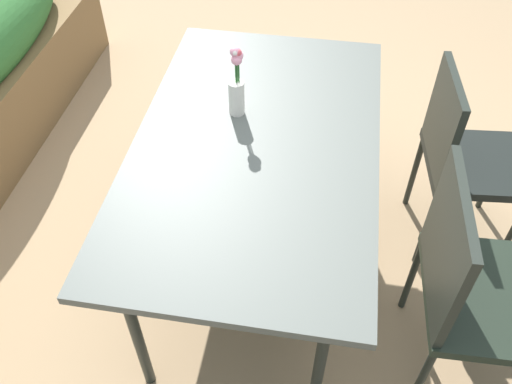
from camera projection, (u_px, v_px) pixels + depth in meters
name	position (u px, v px, depth m)	size (l,w,h in m)	color
ground_plane	(263.00, 251.00, 2.62)	(12.00, 12.00, 0.00)	#9E7F5B
dining_table	(256.00, 152.00, 2.06)	(1.51, 0.90, 0.75)	#4C514C
chair_near_right	(462.00, 153.00, 2.32)	(0.45, 0.45, 0.89)	black
chair_near_left	(477.00, 283.00, 1.86)	(0.51, 0.51, 0.93)	black
flower_vase	(237.00, 85.00, 2.05)	(0.06, 0.06, 0.29)	silver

